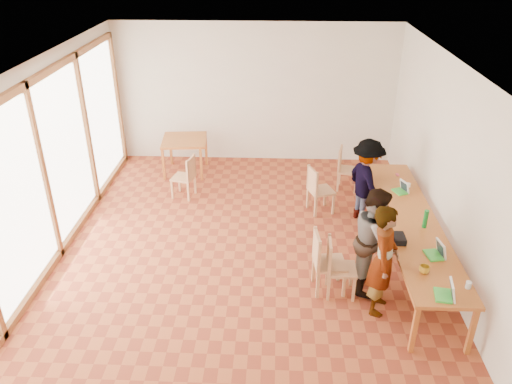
% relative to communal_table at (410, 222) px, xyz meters
% --- Properties ---
extents(ground, '(8.00, 8.00, 0.00)m').
position_rel_communal_table_xyz_m(ground, '(-2.50, -0.09, -0.70)').
color(ground, '#A34B27').
rests_on(ground, ground).
extents(wall_back, '(6.00, 0.10, 3.00)m').
position_rel_communal_table_xyz_m(wall_back, '(-2.50, 3.91, 0.80)').
color(wall_back, beige).
rests_on(wall_back, ground).
extents(wall_right, '(0.10, 8.00, 3.00)m').
position_rel_communal_table_xyz_m(wall_right, '(0.50, -0.09, 0.80)').
color(wall_right, beige).
rests_on(wall_right, ground).
extents(window_wall, '(0.10, 8.00, 3.00)m').
position_rel_communal_table_xyz_m(window_wall, '(-5.46, -0.09, 0.80)').
color(window_wall, white).
rests_on(window_wall, ground).
extents(ceiling, '(6.00, 8.00, 0.04)m').
position_rel_communal_table_xyz_m(ceiling, '(-2.50, -0.09, 2.32)').
color(ceiling, white).
rests_on(ceiling, wall_back).
extents(communal_table, '(0.80, 4.00, 0.75)m').
position_rel_communal_table_xyz_m(communal_table, '(0.00, 0.00, 0.00)').
color(communal_table, '#B55D28').
rests_on(communal_table, ground).
extents(side_table, '(0.90, 0.90, 0.75)m').
position_rel_communal_table_xyz_m(side_table, '(-3.95, 3.11, -0.03)').
color(side_table, '#B55D28').
rests_on(side_table, ground).
extents(chair_near, '(0.42, 0.42, 0.46)m').
position_rel_communal_table_xyz_m(chair_near, '(-1.19, -0.84, -0.17)').
color(chair_near, tan).
rests_on(chair_near, ground).
extents(chair_mid, '(0.47, 0.47, 0.50)m').
position_rel_communal_table_xyz_m(chair_mid, '(-1.35, -0.77, -0.13)').
color(chair_mid, tan).
rests_on(chair_mid, ground).
extents(chair_far, '(0.53, 0.53, 0.47)m').
position_rel_communal_table_xyz_m(chair_far, '(-1.29, 1.48, -0.16)').
color(chair_far, tan).
rests_on(chair_far, ground).
extents(chair_empty, '(0.47, 0.47, 0.46)m').
position_rel_communal_table_xyz_m(chair_empty, '(-0.69, 2.47, -0.18)').
color(chair_empty, tan).
rests_on(chair_empty, ground).
extents(chair_spare, '(0.47, 0.47, 0.45)m').
position_rel_communal_table_xyz_m(chair_spare, '(-3.72, 1.98, -0.19)').
color(chair_spare, tan).
rests_on(chair_spare, ground).
extents(person_near, '(0.53, 0.66, 1.58)m').
position_rel_communal_table_xyz_m(person_near, '(-0.61, -1.15, 0.09)').
color(person_near, gray).
rests_on(person_near, ground).
extents(person_mid, '(0.71, 0.85, 1.57)m').
position_rel_communal_table_xyz_m(person_mid, '(-0.64, -0.66, 0.08)').
color(person_mid, gray).
rests_on(person_mid, ground).
extents(person_far, '(0.87, 1.12, 1.52)m').
position_rel_communal_table_xyz_m(person_far, '(-0.47, 1.25, 0.06)').
color(person_far, gray).
rests_on(person_far, ground).
extents(laptop_near, '(0.26, 0.29, 0.22)m').
position_rel_communal_table_xyz_m(laptop_near, '(0.01, -1.81, 0.11)').
color(laptop_near, green).
rests_on(laptop_near, communal_table).
extents(laptop_mid, '(0.26, 0.29, 0.22)m').
position_rel_communal_table_xyz_m(laptop_mid, '(0.13, -0.96, 0.11)').
color(laptop_mid, green).
rests_on(laptop_mid, communal_table).
extents(laptop_far, '(0.28, 0.29, 0.20)m').
position_rel_communal_table_xyz_m(laptop_far, '(0.06, 0.89, 0.10)').
color(laptop_far, green).
rests_on(laptop_far, communal_table).
extents(yellow_mug, '(0.15, 0.15, 0.10)m').
position_rel_communal_table_xyz_m(yellow_mug, '(-0.14, -1.34, 0.10)').
color(yellow_mug, gold).
rests_on(yellow_mug, communal_table).
extents(green_bottle, '(0.07, 0.07, 0.28)m').
position_rel_communal_table_xyz_m(green_bottle, '(0.15, -0.23, 0.19)').
color(green_bottle, '#15812D').
rests_on(green_bottle, communal_table).
extents(clear_glass, '(0.07, 0.07, 0.09)m').
position_rel_communal_table_xyz_m(clear_glass, '(0.32, -1.63, 0.09)').
color(clear_glass, silver).
rests_on(clear_glass, communal_table).
extents(condiment_cup, '(0.08, 0.08, 0.06)m').
position_rel_communal_table_xyz_m(condiment_cup, '(0.21, 1.09, 0.08)').
color(condiment_cup, white).
rests_on(condiment_cup, communal_table).
extents(pink_phone, '(0.05, 0.10, 0.01)m').
position_rel_communal_table_xyz_m(pink_phone, '(0.13, 1.54, 0.05)').
color(pink_phone, '#C43A54').
rests_on(pink_phone, communal_table).
extents(black_pouch, '(0.16, 0.26, 0.09)m').
position_rel_communal_table_xyz_m(black_pouch, '(-0.30, -0.62, 0.09)').
color(black_pouch, black).
rests_on(black_pouch, communal_table).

